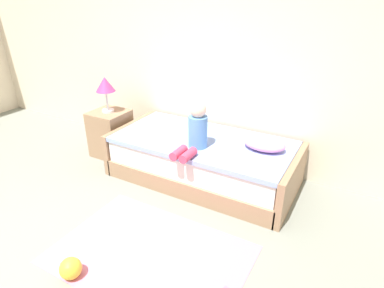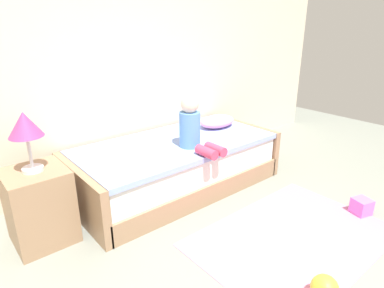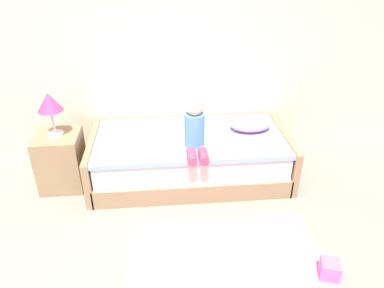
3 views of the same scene
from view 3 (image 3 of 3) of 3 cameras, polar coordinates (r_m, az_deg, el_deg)
The scene contains 8 objects.
wall_rear at distance 4.05m, azimuth -10.75°, elevation 16.78°, with size 7.20×0.10×2.90m, color beige.
bed at distance 3.93m, azimuth -0.34°, elevation -2.09°, with size 2.11×1.00×0.50m.
nightstand at distance 4.01m, azimuth -19.91°, elevation -2.48°, with size 0.44×0.44×0.60m, color #997556.
table_lamp at distance 3.73m, azimuth -21.55°, elevation 5.87°, with size 0.24×0.24×0.45m.
child_figure at distance 3.51m, azimuth 0.47°, elevation 2.40°, with size 0.20×0.51×0.50m.
pillow at distance 3.97m, azimuth 9.18°, elevation 3.08°, with size 0.44×0.30×0.13m, color #EA8CC6.
area_rug at distance 3.11m, azimuth 5.46°, elevation -18.38°, with size 1.60×1.10×0.01m, color pink.
toy_block at distance 3.16m, azimuth 20.90°, elevation -17.96°, with size 0.14×0.14×0.14m, color #CC66D8.
Camera 3 is at (0.36, -1.35, 2.29)m, focal length 33.84 mm.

